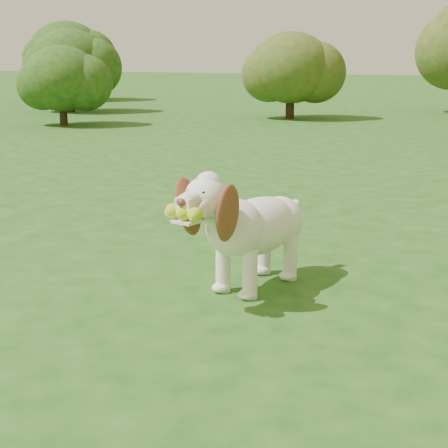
% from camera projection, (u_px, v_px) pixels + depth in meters
% --- Properties ---
extents(ground, '(80.00, 80.00, 0.00)m').
position_uv_depth(ground, '(135.00, 301.00, 3.46)').
color(ground, '#1A4714').
rests_on(ground, ground).
extents(dog, '(0.53, 1.03, 0.67)m').
position_uv_depth(dog, '(249.00, 223.00, 3.54)').
color(dog, white).
rests_on(dog, ground).
extents(shrub_a, '(1.31, 1.31, 1.36)m').
position_uv_depth(shrub_a, '(61.00, 79.00, 11.76)').
color(shrub_a, '#382314').
rests_on(shrub_a, ground).
extents(shrub_b, '(1.57, 1.57, 1.63)m').
position_uv_depth(shrub_b, '(291.00, 68.00, 12.96)').
color(shrub_b, '#382314').
rests_on(shrub_b, ground).
extents(shrub_e, '(1.68, 1.68, 1.74)m').
position_uv_depth(shrub_e, '(69.00, 63.00, 14.50)').
color(shrub_e, '#382314').
rests_on(shrub_e, ground).
extents(shrub_g, '(2.00, 2.00, 2.07)m').
position_uv_depth(shrub_g, '(67.00, 54.00, 18.20)').
color(shrub_g, '#382314').
rests_on(shrub_g, ground).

